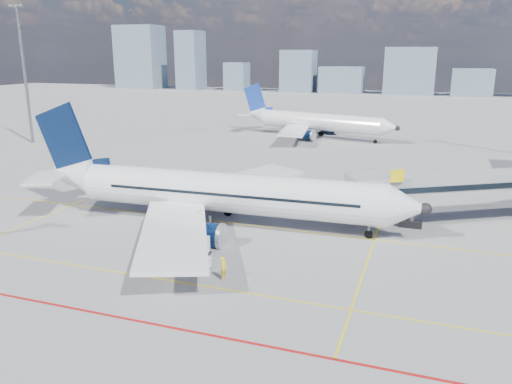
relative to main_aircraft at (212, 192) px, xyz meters
The scene contains 11 objects.
ground 8.57m from the main_aircraft, 73.65° to the right, with size 420.00×420.00×0.00m, color gray.
apron_markings 12.08m from the main_aircraft, 81.82° to the right, with size 90.00×35.12×0.01m.
jet_bridge 27.37m from the main_aircraft, 19.85° to the left, with size 23.55×15.78×6.30m.
floodlight_mast_nw 62.77m from the main_aircraft, 148.46° to the left, with size 3.20×0.61×25.45m.
distant_skyline 183.15m from the main_aircraft, 94.47° to the left, with size 252.30×15.12×30.54m.
main_aircraft is the anchor object (origin of this frame).
second_aircraft 57.22m from the main_aircraft, 92.60° to the left, with size 35.35×30.27×10.68m.
baggage_tug 11.66m from the main_aircraft, 72.97° to the right, with size 2.15×1.30×1.49m.
cargo_dolly 9.24m from the main_aircraft, 77.89° to the right, with size 3.28×1.58×1.76m.
belt_loader 5.53m from the main_aircraft, 129.71° to the right, with size 5.75×1.65×2.34m.
ramp_worker 13.78m from the main_aircraft, 62.45° to the right, with size 0.67×0.44×1.84m, color yellow.
Camera 1 is at (17.90, -36.71, 16.63)m, focal length 35.00 mm.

